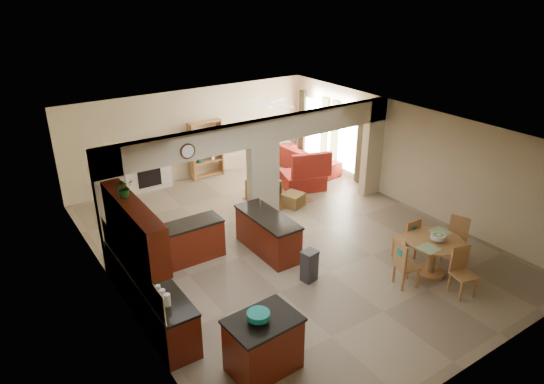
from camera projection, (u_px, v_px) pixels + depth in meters
floor at (286, 242)px, 11.68m from camera, size 10.00×10.00×0.00m
ceiling at (288, 130)px, 10.53m from camera, size 10.00×10.00×0.00m
wall_back at (193, 134)px, 14.89m from camera, size 8.00×0.00×8.00m
wall_front at (479, 299)px, 7.32m from camera, size 8.00×0.00×8.00m
wall_left at (113, 236)px, 9.07m from camera, size 0.00×10.00×10.00m
wall_right at (407, 156)px, 13.14m from camera, size 0.00×10.00×10.00m
partition_left_pier at (113, 213)px, 9.98m from camera, size 0.60×0.25×2.80m
partition_center_pier at (263, 186)px, 11.99m from camera, size 0.80×0.25×2.20m
partition_right_pier at (372, 148)px, 13.75m from camera, size 0.60×0.25×2.80m
partition_header at (263, 132)px, 11.41m from camera, size 8.00×0.25×0.60m
kitchen_counter at (160, 272)px, 9.64m from camera, size 2.52×3.29×1.48m
upper_cabinets at (134, 226)px, 8.34m from camera, size 0.35×2.40×0.90m
peninsula at (268, 234)px, 11.10m from camera, size 0.70×1.85×0.91m
wall_clock at (188, 151)px, 10.30m from camera, size 0.34×0.03×0.34m
rug at (278, 199)px, 13.88m from camera, size 1.60×1.30×0.01m
fireplace at (147, 170)px, 14.27m from camera, size 1.60×0.35×1.20m
shelving_unit at (206, 149)px, 15.14m from camera, size 1.00×0.32×1.80m
window_a at (348, 141)px, 14.95m from camera, size 0.02×0.90×1.90m
window_b at (314, 128)px, 16.24m from camera, size 0.02×0.90×1.90m
glazed_door at (330, 139)px, 15.65m from camera, size 0.02×0.70×2.10m
drape_a_left at (361, 146)px, 14.47m from camera, size 0.10×0.28×2.30m
drape_a_right at (334, 136)px, 15.38m from camera, size 0.10×0.28×2.30m
drape_b_left at (324, 132)px, 15.76m from camera, size 0.10×0.28×2.30m
drape_b_right at (302, 124)px, 16.67m from camera, size 0.10×0.28×2.30m
ceiling_fan at (269, 104)px, 13.67m from camera, size 1.00×1.00×0.10m
kitchen_island at (263, 344)px, 7.72m from camera, size 1.18×0.88×0.98m
teal_bowl at (258, 317)px, 7.44m from camera, size 0.36×0.36×0.17m
trash_can at (309, 267)px, 10.08m from camera, size 0.34×0.31×0.64m
dining_table at (433, 252)px, 10.22m from camera, size 1.21×1.21×0.82m
fruit_bowl at (438, 237)px, 10.03m from camera, size 0.31×0.31×0.17m
sofa at (305, 159)px, 15.91m from camera, size 2.55×1.15×0.72m
chaise at (303, 180)px, 14.57m from camera, size 1.44×1.30×0.48m
armchair at (263, 191)px, 13.59m from camera, size 0.85×0.87×0.69m
ottoman at (293, 200)px, 13.41m from camera, size 0.66×0.66×0.38m
plant at (124, 188)px, 8.30m from camera, size 0.32×0.28×0.35m
chair_north at (408, 238)px, 10.73m from camera, size 0.43×0.44×1.02m
chair_east at (456, 237)px, 10.75m from camera, size 0.53×0.53×1.02m
chair_south at (462, 269)px, 9.60m from camera, size 0.51×0.51×1.02m
chair_west at (404, 263)px, 9.80m from camera, size 0.51×0.51×1.02m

